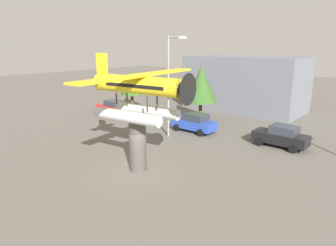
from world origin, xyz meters
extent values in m
plane|color=#605B54|center=(0.00, 0.00, 0.00)|extent=(140.00, 140.00, 0.00)
cylinder|color=#4C4742|center=(0.00, 0.00, 1.71)|extent=(1.10, 1.10, 3.42)
cylinder|color=silver|center=(0.13, -0.99, 3.77)|extent=(4.85, 1.32, 0.70)
cylinder|color=#333338|center=(1.26, -0.34, 4.57)|extent=(0.11, 0.11, 0.90)
cylinder|color=#333338|center=(-1.12, -0.65, 4.57)|extent=(0.11, 0.11, 0.90)
cylinder|color=silver|center=(-0.13, 0.99, 3.77)|extent=(4.85, 1.32, 0.70)
cylinder|color=#333338|center=(1.12, 0.65, 4.57)|extent=(0.11, 0.11, 0.90)
cylinder|color=#333338|center=(-1.26, 0.34, 4.57)|extent=(0.11, 0.11, 0.90)
cylinder|color=yellow|center=(0.00, 0.00, 5.57)|extent=(6.29, 1.90, 1.10)
cube|color=black|center=(0.20, 0.03, 5.57)|extent=(4.45, 1.70, 0.20)
cone|color=#262628|center=(3.22, 0.43, 5.57)|extent=(0.81, 0.96, 0.88)
cylinder|color=black|center=(3.62, 0.48, 5.57)|extent=(0.28, 1.79, 1.80)
cube|color=yellow|center=(0.40, 0.05, 6.18)|extent=(2.45, 10.45, 0.12)
cube|color=yellow|center=(-2.78, -0.37, 5.67)|extent=(1.06, 2.87, 0.10)
cube|color=yellow|center=(-2.78, -0.37, 6.77)|extent=(0.91, 0.24, 1.30)
cube|color=red|center=(-13.61, 9.21, 0.72)|extent=(4.20, 1.70, 0.80)
cube|color=#2D333D|center=(-13.36, 9.21, 1.44)|extent=(2.00, 1.56, 0.64)
cylinder|color=black|center=(-14.96, 10.11, 0.32)|extent=(0.64, 0.22, 0.64)
cylinder|color=black|center=(-14.96, 8.31, 0.32)|extent=(0.64, 0.22, 0.64)
cylinder|color=black|center=(-12.26, 10.11, 0.32)|extent=(0.64, 0.22, 0.64)
cylinder|color=black|center=(-12.26, 8.31, 0.32)|extent=(0.64, 0.22, 0.64)
cube|color=#2847B7|center=(-2.53, 9.67, 0.72)|extent=(4.20, 1.70, 0.80)
cube|color=#2D333D|center=(-2.28, 9.67, 1.44)|extent=(2.00, 1.56, 0.64)
cylinder|color=black|center=(-3.88, 10.57, 0.32)|extent=(0.64, 0.22, 0.64)
cylinder|color=black|center=(-3.88, 8.77, 0.32)|extent=(0.64, 0.22, 0.64)
cylinder|color=black|center=(-1.18, 10.57, 0.32)|extent=(0.64, 0.22, 0.64)
cylinder|color=black|center=(-1.18, 8.77, 0.32)|extent=(0.64, 0.22, 0.64)
cube|color=black|center=(5.29, 10.62, 0.72)|extent=(4.20, 1.70, 0.80)
cube|color=#2D333D|center=(5.54, 10.62, 1.44)|extent=(2.00, 1.56, 0.64)
cylinder|color=black|center=(3.94, 11.52, 0.32)|extent=(0.64, 0.22, 0.64)
cylinder|color=black|center=(3.94, 9.72, 0.32)|extent=(0.64, 0.22, 0.64)
cylinder|color=black|center=(6.64, 11.52, 0.32)|extent=(0.64, 0.22, 0.64)
cylinder|color=black|center=(6.64, 9.72, 0.32)|extent=(0.64, 0.22, 0.64)
cylinder|color=gray|center=(-3.38, 7.01, 4.32)|extent=(0.18, 0.18, 8.64)
cylinder|color=gray|center=(-2.58, 7.01, 8.54)|extent=(1.60, 0.12, 0.12)
cube|color=silver|center=(-1.88, 7.01, 8.49)|extent=(0.50, 0.28, 0.20)
cube|color=slate|center=(-3.77, 22.00, 3.26)|extent=(13.98, 7.10, 6.52)
cylinder|color=brown|center=(-14.66, 13.17, 0.90)|extent=(0.36, 0.36, 1.80)
cone|color=#335B23|center=(-14.66, 13.17, 3.37)|extent=(2.81, 2.81, 3.12)
cylinder|color=brown|center=(-4.18, 13.14, 1.06)|extent=(0.36, 0.36, 2.12)
cone|color=#335B23|center=(-4.18, 13.14, 3.97)|extent=(3.32, 3.32, 3.69)
camera|label=1|loc=(13.57, -12.88, 7.99)|focal=32.64mm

